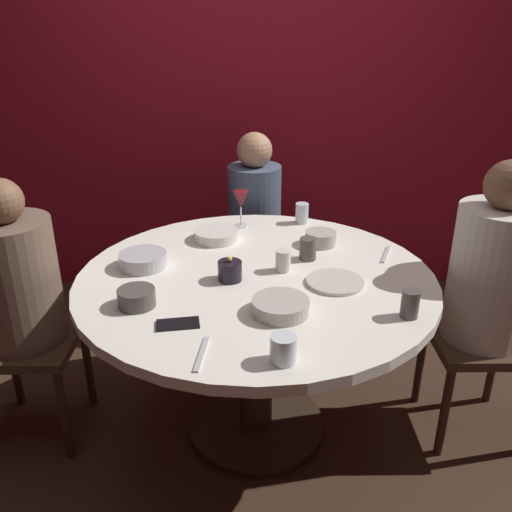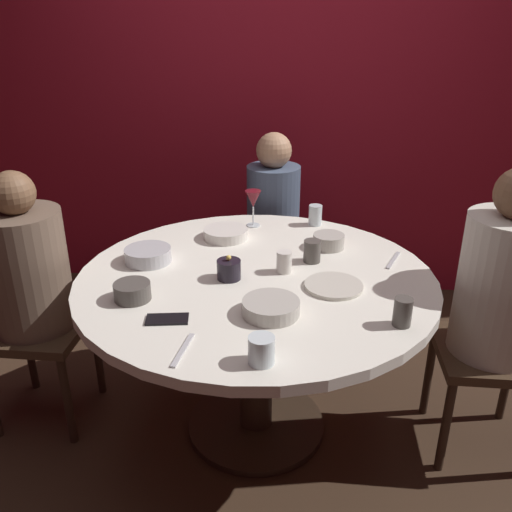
{
  "view_description": "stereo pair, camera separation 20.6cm",
  "coord_description": "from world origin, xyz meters",
  "px_view_note": "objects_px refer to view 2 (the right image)",
  "views": [
    {
      "loc": [
        -0.02,
        -1.89,
        1.67
      ],
      "look_at": [
        0.0,
        0.0,
        0.83
      ],
      "focal_mm": 37.75,
      "sensor_mm": 36.0,
      "label": 1
    },
    {
      "loc": [
        0.19,
        -1.88,
        1.67
      ],
      "look_at": [
        0.0,
        0.0,
        0.83
      ],
      "focal_mm": 37.75,
      "sensor_mm": 36.0,
      "label": 2
    }
  ],
  "objects_px": {
    "bowl_salad_center": "(329,241)",
    "cup_near_candle": "(315,215)",
    "seated_diner_right": "(502,289)",
    "dinner_plate": "(334,286)",
    "wine_glass": "(253,200)",
    "cup_by_right_diner": "(403,312)",
    "dining_table": "(256,307)",
    "bowl_small_white": "(132,291)",
    "cup_center_front": "(261,350)",
    "bowl_serving_large": "(148,255)",
    "candle_holder": "(229,269)",
    "seated_diner_back": "(273,210)",
    "bowl_sauce_side": "(271,307)",
    "seated_diner_left": "(28,274)",
    "cup_by_left_diner": "(312,251)",
    "cup_far_edge": "(284,262)",
    "bowl_rice_portion": "(226,233)",
    "cell_phone": "(167,319)"
  },
  "relations": [
    {
      "from": "seated_diner_left",
      "to": "seated_diner_back",
      "type": "xyz_separation_m",
      "value": [
        0.94,
        0.94,
        -0.01
      ]
    },
    {
      "from": "dining_table",
      "to": "seated_diner_back",
      "type": "xyz_separation_m",
      "value": [
        0.0,
        0.94,
        0.09
      ]
    },
    {
      "from": "dining_table",
      "to": "cup_center_front",
      "type": "bearing_deg",
      "value": -82.7
    },
    {
      "from": "dining_table",
      "to": "cup_near_candle",
      "type": "bearing_deg",
      "value": 68.57
    },
    {
      "from": "bowl_sauce_side",
      "to": "seated_diner_left",
      "type": "bearing_deg",
      "value": 163.74
    },
    {
      "from": "seated_diner_right",
      "to": "bowl_salad_center",
      "type": "relative_size",
      "value": 8.88
    },
    {
      "from": "bowl_rice_portion",
      "to": "dinner_plate",
      "type": "bearing_deg",
      "value": -43.16
    },
    {
      "from": "candle_holder",
      "to": "cup_center_front",
      "type": "bearing_deg",
      "value": -72.0
    },
    {
      "from": "bowl_salad_center",
      "to": "bowl_serving_large",
      "type": "bearing_deg",
      "value": -163.22
    },
    {
      "from": "seated_diner_right",
      "to": "cup_near_candle",
      "type": "bearing_deg",
      "value": -39.68
    },
    {
      "from": "seated_diner_left",
      "to": "cup_by_left_diner",
      "type": "relative_size",
      "value": 12.38
    },
    {
      "from": "seated_diner_right",
      "to": "cup_near_candle",
      "type": "height_order",
      "value": "seated_diner_right"
    },
    {
      "from": "cell_phone",
      "to": "bowl_small_white",
      "type": "bearing_deg",
      "value": -138.61
    },
    {
      "from": "dining_table",
      "to": "bowl_salad_center",
      "type": "xyz_separation_m",
      "value": [
        0.29,
        0.3,
        0.18
      ]
    },
    {
      "from": "bowl_small_white",
      "to": "cup_center_front",
      "type": "relative_size",
      "value": 1.54
    },
    {
      "from": "dining_table",
      "to": "cup_near_candle",
      "type": "height_order",
      "value": "cup_near_candle"
    },
    {
      "from": "bowl_serving_large",
      "to": "candle_holder",
      "type": "bearing_deg",
      "value": -19.18
    },
    {
      "from": "candle_holder",
      "to": "seated_diner_back",
      "type": "bearing_deg",
      "value": 84.23
    },
    {
      "from": "bowl_serving_large",
      "to": "bowl_small_white",
      "type": "height_order",
      "value": "bowl_small_white"
    },
    {
      "from": "cup_by_left_diner",
      "to": "cup_by_right_diner",
      "type": "distance_m",
      "value": 0.56
    },
    {
      "from": "dining_table",
      "to": "bowl_sauce_side",
      "type": "bearing_deg",
      "value": -74.89
    },
    {
      "from": "wine_glass",
      "to": "cup_by_right_diner",
      "type": "xyz_separation_m",
      "value": [
        0.58,
        -0.86,
        -0.08
      ]
    },
    {
      "from": "seated_diner_back",
      "to": "bowl_small_white",
      "type": "distance_m",
      "value": 1.26
    },
    {
      "from": "cup_near_candle",
      "to": "cup_by_left_diner",
      "type": "bearing_deg",
      "value": -91.69
    },
    {
      "from": "cup_by_left_diner",
      "to": "cup_center_front",
      "type": "xyz_separation_m",
      "value": [
        -0.14,
        -0.73,
        -0.0
      ]
    },
    {
      "from": "dinner_plate",
      "to": "cup_near_candle",
      "type": "height_order",
      "value": "cup_near_candle"
    },
    {
      "from": "seated_diner_back",
      "to": "bowl_serving_large",
      "type": "distance_m",
      "value": 0.98
    },
    {
      "from": "seated_diner_back",
      "to": "wine_glass",
      "type": "distance_m",
      "value": 0.45
    },
    {
      "from": "bowl_small_white",
      "to": "cup_near_candle",
      "type": "height_order",
      "value": "cup_near_candle"
    },
    {
      "from": "bowl_salad_center",
      "to": "bowl_rice_portion",
      "type": "height_order",
      "value": "bowl_salad_center"
    },
    {
      "from": "seated_diner_right",
      "to": "cup_center_front",
      "type": "distance_m",
      "value": 1.03
    },
    {
      "from": "dining_table",
      "to": "seated_diner_back",
      "type": "relative_size",
      "value": 1.25
    },
    {
      "from": "seated_diner_left",
      "to": "dining_table",
      "type": "bearing_deg",
      "value": 0.0
    },
    {
      "from": "bowl_sauce_side",
      "to": "cup_center_front",
      "type": "relative_size",
      "value": 2.3
    },
    {
      "from": "bowl_salad_center",
      "to": "cup_by_left_diner",
      "type": "xyz_separation_m",
      "value": [
        -0.07,
        -0.15,
        0.02
      ]
    },
    {
      "from": "dining_table",
      "to": "seated_diner_right",
      "type": "bearing_deg",
      "value": 0.0
    },
    {
      "from": "candle_holder",
      "to": "bowl_small_white",
      "type": "xyz_separation_m",
      "value": [
        -0.32,
        -0.2,
        -0.01
      ]
    },
    {
      "from": "bowl_serving_large",
      "to": "bowl_sauce_side",
      "type": "relative_size",
      "value": 0.97
    },
    {
      "from": "bowl_sauce_side",
      "to": "bowl_rice_portion",
      "type": "height_order",
      "value": "bowl_sauce_side"
    },
    {
      "from": "cup_far_edge",
      "to": "bowl_salad_center",
      "type": "bearing_deg",
      "value": 55.91
    },
    {
      "from": "cup_near_candle",
      "to": "dinner_plate",
      "type": "bearing_deg",
      "value": -83.96
    },
    {
      "from": "bowl_salad_center",
      "to": "cup_near_candle",
      "type": "relative_size",
      "value": 1.39
    },
    {
      "from": "bowl_salad_center",
      "to": "bowl_small_white",
      "type": "height_order",
      "value": "bowl_small_white"
    },
    {
      "from": "cup_near_candle",
      "to": "cup_by_left_diner",
      "type": "height_order",
      "value": "cup_near_candle"
    },
    {
      "from": "seated_diner_left",
      "to": "bowl_sauce_side",
      "type": "distance_m",
      "value": 1.07
    },
    {
      "from": "seated_diner_back",
      "to": "bowl_rice_portion",
      "type": "relative_size",
      "value": 5.58
    },
    {
      "from": "seated_diner_back",
      "to": "cup_by_left_diner",
      "type": "distance_m",
      "value": 0.83
    },
    {
      "from": "wine_glass",
      "to": "cup_near_candle",
      "type": "xyz_separation_m",
      "value": [
        0.3,
        0.05,
        -0.08
      ]
    },
    {
      "from": "seated_diner_back",
      "to": "bowl_small_white",
      "type": "relative_size",
      "value": 8.57
    },
    {
      "from": "seated_diner_left",
      "to": "wine_glass",
      "type": "distance_m",
      "value": 1.04
    }
  ]
}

